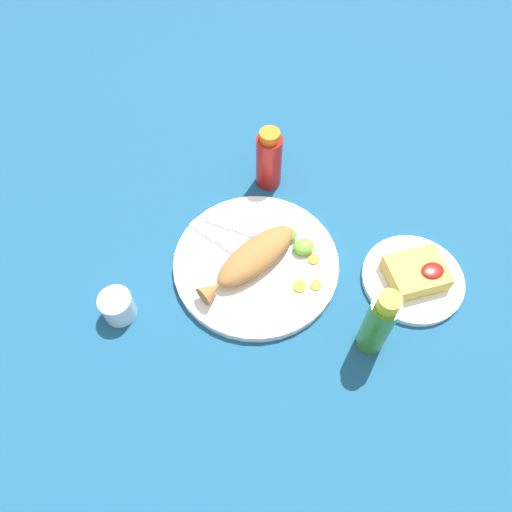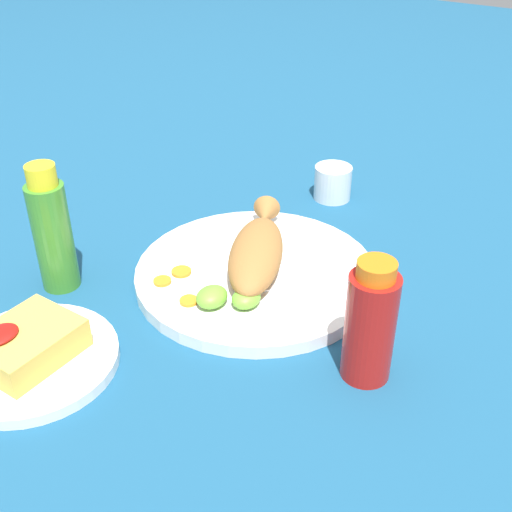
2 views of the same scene
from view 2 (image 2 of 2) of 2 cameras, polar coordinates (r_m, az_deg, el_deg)
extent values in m
plane|color=navy|center=(0.87, 0.00, -2.10)|extent=(4.00, 4.00, 0.00)
cylinder|color=white|center=(0.87, 0.00, -1.61)|extent=(0.33, 0.33, 0.02)
ellipsoid|color=#996633|center=(0.85, 0.00, 0.13)|extent=(0.20, 0.15, 0.04)
cone|color=#996633|center=(0.95, 0.83, 3.73)|extent=(0.05, 0.05, 0.04)
cube|color=silver|center=(0.88, 2.20, -0.51)|extent=(0.07, 0.10, 0.00)
cube|color=silver|center=(0.88, 8.20, -0.49)|extent=(0.05, 0.07, 0.00)
cube|color=silver|center=(0.83, 2.23, -2.73)|extent=(0.09, 0.08, 0.00)
cube|color=silver|center=(0.86, 8.15, -1.75)|extent=(0.06, 0.06, 0.00)
cylinder|color=orange|center=(0.86, -6.65, -1.40)|extent=(0.03, 0.03, 0.00)
cylinder|color=orange|center=(0.84, -8.32, -2.23)|extent=(0.02, 0.02, 0.00)
cylinder|color=orange|center=(0.81, -5.99, -3.98)|extent=(0.02, 0.02, 0.00)
ellipsoid|color=#6BB233|center=(0.79, -3.72, -3.73)|extent=(0.04, 0.04, 0.02)
ellipsoid|color=#6BB233|center=(0.79, -0.87, -3.76)|extent=(0.04, 0.03, 0.02)
cylinder|color=#B21914|center=(0.70, 10.07, -6.30)|extent=(0.06, 0.06, 0.13)
cylinder|color=orange|center=(0.66, 10.67, -1.25)|extent=(0.04, 0.04, 0.02)
cylinder|color=#3D8428|center=(0.87, -17.57, 1.59)|extent=(0.05, 0.05, 0.15)
cylinder|color=yellow|center=(0.83, -18.56, 6.79)|extent=(0.04, 0.04, 0.03)
cylinder|color=silver|center=(1.08, 6.83, 6.49)|extent=(0.06, 0.06, 0.06)
cylinder|color=white|center=(1.09, 6.78, 5.75)|extent=(0.05, 0.05, 0.03)
cylinder|color=white|center=(0.78, -19.33, -8.75)|extent=(0.20, 0.20, 0.01)
cube|color=gold|center=(0.76, -19.67, -7.32)|extent=(0.11, 0.09, 0.04)
camera|label=1|loc=(1.21, -23.83, 48.02)|focal=35.00mm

